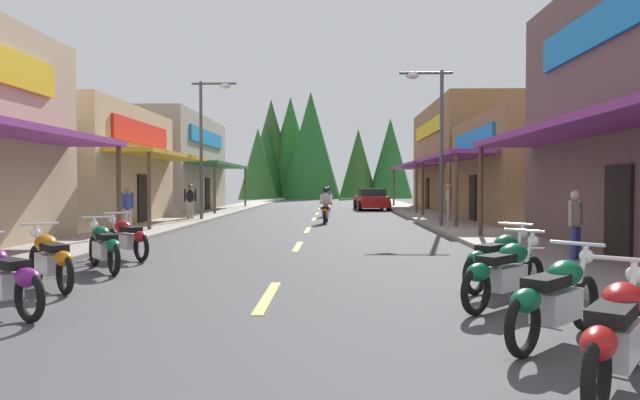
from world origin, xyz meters
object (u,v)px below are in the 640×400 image
pedestrian_browsing (449,200)px  motorcycle_parked_right_2 (505,272)px  streetlamp_right (434,126)px  motorcycle_parked_right_3 (499,259)px  motorcycle_parked_left_1 (50,258)px  rider_cruising_lead (326,208)px  motorcycle_parked_left_0 (1,277)px  rider_cruising_trailing (328,204)px  motorcycle_parked_left_2 (104,246)px  pedestrian_strolling (190,200)px  motorcycle_parked_right_0 (617,332)px  pedestrian_waiting (576,222)px  pedestrian_by_shop (127,206)px  streetlamp_left (207,131)px  motorcycle_parked_right_1 (556,297)px  motorcycle_parked_left_3 (127,237)px  parked_car_curbside (372,200)px

pedestrian_browsing → motorcycle_parked_right_2: bearing=90.5°
streetlamp_right → motorcycle_parked_right_3: bearing=-95.1°
motorcycle_parked_left_1 → rider_cruising_lead: bearing=-58.5°
motorcycle_parked_left_0 → rider_cruising_trailing: rider_cruising_trailing is taller
motorcycle_parked_left_2 → pedestrian_strolling: pedestrian_strolling is taller
motorcycle_parked_right_0 → pedestrian_waiting: 7.81m
motorcycle_parked_left_0 → pedestrian_by_shop: bearing=-42.8°
streetlamp_left → pedestrian_strolling: 3.23m
motorcycle_parked_left_0 → motorcycle_parked_left_2: same height
streetlamp_right → motorcycle_parked_right_2: (-1.42, -13.73, -3.42)m
streetlamp_left → motorcycle_parked_right_0: (8.02, -20.78, -3.61)m
motorcycle_parked_right_1 → motorcycle_parked_left_1: size_ratio=0.97×
streetlamp_right → pedestrian_browsing: 4.13m
motorcycle_parked_right_1 → motorcycle_parked_left_1: bearing=111.6°
motorcycle_parked_right_1 → pedestrian_by_shop: (-9.33, 12.89, 0.45)m
motorcycle_parked_right_1 → motorcycle_parked_left_3: same height
motorcycle_parked_left_0 → pedestrian_browsing: bearing=-84.0°
motorcycle_parked_left_3 → rider_cruising_trailing: size_ratio=0.75×
streetlamp_left → rider_cruising_trailing: size_ratio=2.95×
rider_cruising_lead → parked_car_curbside: 13.43m
motorcycle_parked_right_3 → motorcycle_parked_right_0: bearing=-140.0°
pedestrian_strolling → motorcycle_parked_right_2: bearing=-178.9°
motorcycle_parked_right_1 → motorcycle_parked_left_1: (-6.92, 2.98, 0.00)m
motorcycle_parked_left_2 → pedestrian_waiting: bearing=-119.7°
motorcycle_parked_right_3 → rider_cruising_lead: (-3.02, 15.15, 0.17)m
rider_cruising_lead → pedestrian_by_shop: (-6.62, -5.37, 0.29)m
motorcycle_parked_left_0 → motorcycle_parked_right_1: bearing=-155.5°
streetlamp_right → pedestrian_by_shop: (-10.75, -2.61, -2.96)m
pedestrian_by_shop → pedestrian_browsing: size_ratio=0.94×
motorcycle_parked_left_1 → motorcycle_parked_left_2: size_ratio=0.91×
motorcycle_parked_left_0 → parked_car_curbside: size_ratio=0.41×
streetlamp_right → motorcycle_parked_left_2: bearing=-127.7°
motorcycle_parked_right_0 → motorcycle_parked_left_3: bearing=77.2°
motorcycle_parked_right_0 → motorcycle_parked_right_3: (0.36, 4.51, 0.00)m
motorcycle_parked_right_1 → motorcycle_parked_right_3: bearing=39.2°
motorcycle_parked_left_3 → parked_car_curbside: (7.14, 24.78, 0.20)m
streetlamp_right → motorcycle_parked_right_3: streetlamp_right is taller
rider_cruising_trailing → pedestrian_by_shop: pedestrian_by_shop is taller
pedestrian_strolling → parked_car_curbside: (9.06, 11.72, -0.30)m
streetlamp_left → motorcycle_parked_right_2: 19.71m
streetlamp_right → motorcycle_parked_right_0: streetlamp_right is taller
motorcycle_parked_right_3 → pedestrian_by_shop: size_ratio=0.98×
streetlamp_right → motorcycle_parked_left_3: streetlamp_right is taller
motorcycle_parked_left_1 → pedestrian_strolling: 16.82m
motorcycle_parked_right_3 → motorcycle_parked_left_1: (-7.23, -0.14, 0.00)m
motorcycle_parked_left_3 → streetlamp_right: bearing=-87.8°
motorcycle_parked_right_2 → rider_cruising_trailing: (-2.69, 21.84, 0.17)m
motorcycle_parked_right_3 → motorcycle_parked_left_2: same height
rider_cruising_lead → motorcycle_parked_left_0: bearing=169.8°
motorcycle_parked_right_1 → parked_car_curbside: 31.39m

